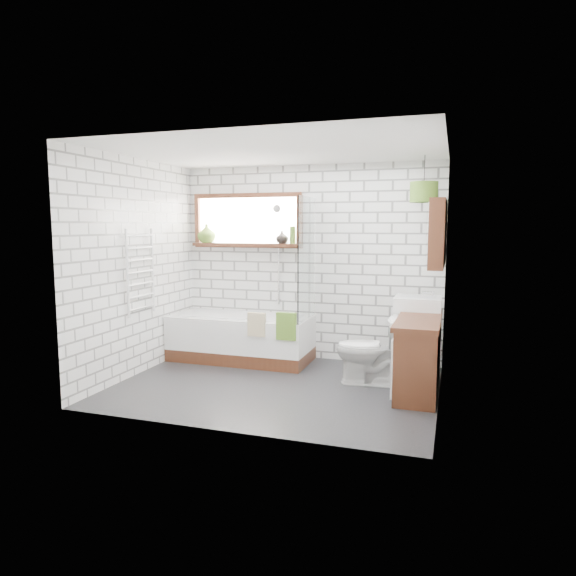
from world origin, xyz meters
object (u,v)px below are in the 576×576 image
(vanity, at_px, (419,354))
(toilet, at_px, (371,350))
(pendant, at_px, (424,192))
(basin, at_px, (418,303))
(bathtub, at_px, (241,338))

(vanity, distance_m, toilet, 0.52)
(pendant, bearing_deg, toilet, -139.81)
(vanity, bearing_deg, basin, 96.84)
(toilet, height_order, pendant, pendant)
(bathtub, relative_size, toilet, 2.35)
(bathtub, height_order, vanity, vanity)
(bathtub, bearing_deg, toilet, -16.02)
(vanity, xyz_separation_m, toilet, (-0.52, 0.04, -0.01))
(basin, bearing_deg, bathtub, 178.90)
(bathtub, distance_m, vanity, 2.34)
(vanity, bearing_deg, bathtub, 166.58)
(vanity, distance_m, pendant, 1.77)
(basin, distance_m, toilet, 0.80)
(basin, relative_size, pendant, 1.70)
(basin, bearing_deg, vanity, -83.16)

